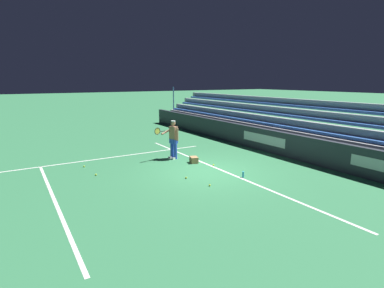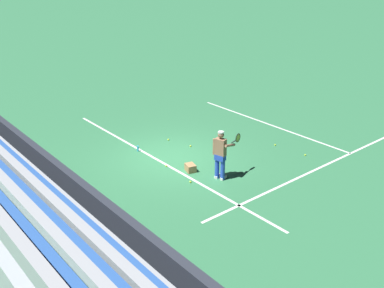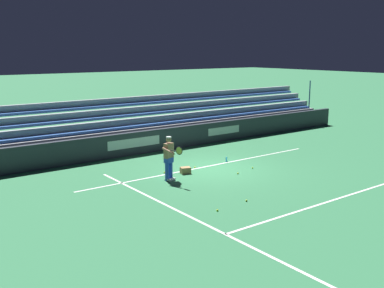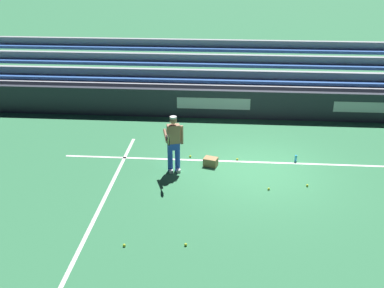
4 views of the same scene
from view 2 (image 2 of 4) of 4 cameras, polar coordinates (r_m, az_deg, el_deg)
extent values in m
plane|color=#337A4C|center=(16.80, -2.78, -1.69)|extent=(160.00, 160.00, 0.00)
cube|color=white|center=(16.53, -4.16, -2.14)|extent=(12.00, 0.10, 0.01)
cube|color=white|center=(16.94, 16.79, -2.48)|extent=(0.10, 12.00, 0.01)
cube|color=white|center=(20.31, 9.71, 2.50)|extent=(8.22, 0.10, 0.01)
cube|color=#2D333D|center=(14.65, -16.56, -4.22)|extent=(26.72, 0.24, 1.10)
cube|color=silver|center=(13.49, -13.58, -6.08)|extent=(2.80, 0.01, 0.44)
cube|color=silver|center=(18.29, -21.57, 0.83)|extent=(2.20, 0.01, 0.40)
cube|color=#9EA3A8|center=(14.17, -23.21, -6.19)|extent=(25.38, 2.40, 1.10)
cube|color=#2D5BAD|center=(14.08, -20.54, -3.05)|extent=(24.88, 0.40, 0.12)
cube|color=#9EA3A8|center=(13.95, -21.69, -2.82)|extent=(25.38, 0.24, 0.45)
cylinder|color=blue|center=(15.10, 3.21, -2.83)|extent=(0.15, 0.15, 0.88)
cylinder|color=blue|center=(15.00, 3.92, -3.04)|extent=(0.15, 0.15, 0.88)
cube|color=white|center=(15.32, 3.29, -4.08)|extent=(0.18, 0.30, 0.09)
cube|color=white|center=(15.22, 4.00, -4.29)|extent=(0.18, 0.30, 0.09)
cube|color=blue|center=(14.90, 3.60, -1.69)|extent=(0.39, 0.30, 0.20)
cube|color=#A37556|center=(14.75, 3.63, -0.39)|extent=(0.40, 0.30, 0.58)
sphere|color=#A37556|center=(14.59, 3.70, 1.17)|extent=(0.21, 0.21, 0.21)
cylinder|color=white|center=(14.55, 3.71, 1.50)|extent=(0.20, 0.20, 0.05)
cylinder|color=#A37556|center=(14.88, 2.82, -0.31)|extent=(0.09, 0.09, 0.56)
cylinder|color=#A37556|center=(14.77, 4.85, -0.17)|extent=(0.24, 0.59, 0.24)
cylinder|color=black|center=(14.95, 5.32, 0.31)|extent=(0.11, 0.30, 0.03)
torus|color=black|center=(15.16, 5.85, 0.78)|extent=(0.11, 0.31, 0.31)
cylinder|color=#D6D14C|center=(15.16, 5.85, 0.78)|extent=(0.08, 0.26, 0.27)
cube|color=#A87F51|center=(15.68, -0.20, -3.04)|extent=(0.47, 0.40, 0.26)
sphere|color=#CCE533|center=(14.95, -0.20, -4.82)|extent=(0.07, 0.07, 0.07)
sphere|color=#CCE533|center=(18.29, -3.02, 0.55)|extent=(0.07, 0.07, 0.07)
sphere|color=#CCE533|center=(17.65, -0.19, -0.27)|extent=(0.07, 0.07, 0.07)
sphere|color=#CCE533|center=(17.41, 14.19, -1.36)|extent=(0.07, 0.07, 0.07)
sphere|color=#CCE533|center=(16.05, -3.28, -2.80)|extent=(0.07, 0.07, 0.07)
sphere|color=#CCE533|center=(18.07, 10.52, -0.11)|extent=(0.07, 0.07, 0.07)
cylinder|color=#33B2E5|center=(17.36, -6.90, -0.58)|extent=(0.07, 0.07, 0.22)
camera|label=1|loc=(26.59, -3.78, 15.31)|focal=28.00mm
camera|label=3|loc=(23.36, 49.75, 10.01)|focal=42.00mm
camera|label=4|loc=(23.96, 23.76, 19.20)|focal=42.00mm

